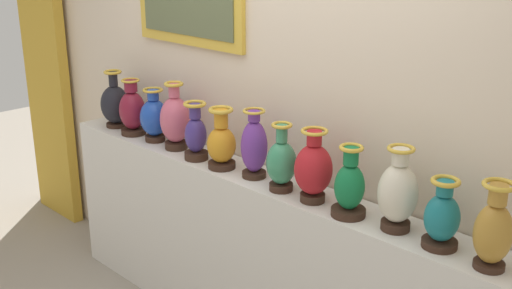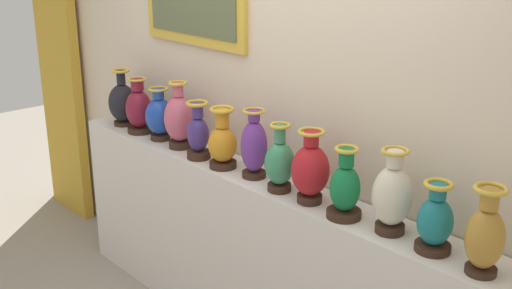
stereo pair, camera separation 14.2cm
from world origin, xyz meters
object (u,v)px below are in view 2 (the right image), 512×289
vase_onyx (123,102)px  vase_ivory (392,195)px  vase_amber (223,142)px  vase_burgundy (139,109)px  vase_sapphire (159,116)px  vase_ochre (485,236)px  vase_rose (179,119)px  vase_emerald (345,189)px  vase_crimson (310,170)px  vase_jade (280,163)px  vase_violet (255,147)px  vase_teal (435,221)px  vase_indigo (198,134)px

vase_onyx → vase_ivory: (2.18, 0.00, 0.02)m
vase_amber → vase_burgundy: bearing=179.3°
vase_onyx → vase_sapphire: size_ratio=1.14×
vase_ivory → vase_ochre: size_ratio=1.07×
vase_rose → vase_emerald: 1.30m
vase_crimson → vase_jade: bearing=-178.2°
vase_violet → vase_jade: vase_violet is taller
vase_ochre → vase_teal: bearing=174.7°
vase_jade → vase_ochre: bearing=-0.1°
vase_onyx → vase_rose: vase_rose is taller
vase_violet → vase_rose: bearing=-179.6°
vase_onyx → vase_amber: (1.08, -0.02, -0.01)m
vase_amber → vase_onyx: bearing=178.7°
vase_violet → vase_emerald: (0.64, -0.03, -0.03)m
vase_teal → vase_ochre: size_ratio=0.85×
vase_amber → vase_ivory: (1.10, 0.02, 0.03)m
vase_crimson → vase_teal: bearing=1.0°
vase_violet → vase_ochre: bearing=-1.5°
vase_sapphire → vase_crimson: (1.29, -0.02, 0.01)m
vase_crimson → vase_teal: size_ratio=1.20×
vase_jade → vase_ochre: 1.09m
vase_sapphire → vase_crimson: size_ratio=0.92×
vase_indigo → vase_jade: (0.66, 0.01, 0.00)m
vase_violet → vase_teal: vase_violet is taller
vase_emerald → vase_crimson: bearing=177.7°
vase_indigo → vase_jade: 0.66m
vase_sapphire → vase_crimson: bearing=-0.9°
vase_jade → vase_crimson: (0.20, 0.01, 0.02)m
vase_onyx → vase_burgundy: bearing=-3.5°
vase_ochre → vase_rose: bearing=179.1°
vase_amber → vase_jade: bearing=-0.3°
vase_violet → vase_ochre: (1.32, -0.04, -0.01)m
vase_onyx → vase_emerald: vase_onyx is taller
vase_burgundy → vase_jade: bearing=-0.6°
vase_burgundy → vase_indigo: size_ratio=1.07×
vase_burgundy → vase_ochre: (2.40, -0.02, 0.00)m
vase_sapphire → vase_rose: 0.21m
vase_sapphire → vase_indigo: 0.44m
vase_indigo → vase_jade: vase_jade is taller
vase_indigo → vase_emerald: 1.08m
vase_crimson → vase_ochre: size_ratio=1.02×
vase_onyx → vase_sapphire: bearing=0.1°
vase_burgundy → vase_indigo: 0.65m
vase_violet → vase_emerald: 0.64m
vase_amber → vase_emerald: 0.87m
vase_sapphire → vase_ochre: bearing=-0.8°
vase_onyx → vase_rose: 0.64m
vase_onyx → vase_violet: bearing=0.2°
vase_indigo → vase_emerald: vase_emerald is taller
vase_jade → vase_indigo: bearing=-179.6°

